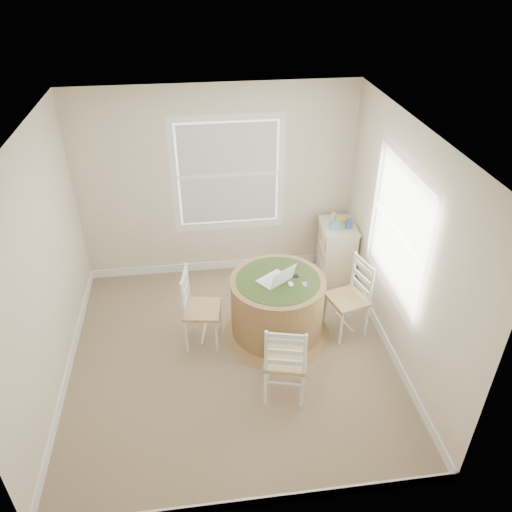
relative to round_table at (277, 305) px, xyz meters
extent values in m
cube|color=#92795C|center=(-0.56, -0.33, -0.44)|extent=(3.60, 3.60, 0.02)
cube|color=white|center=(-0.56, -0.33, 2.18)|extent=(3.60, 3.60, 0.02)
cube|color=beige|center=(-0.56, 1.48, 0.87)|extent=(3.60, 0.02, 2.60)
cube|color=beige|center=(-0.56, -2.14, 0.87)|extent=(3.60, 0.02, 2.60)
cube|color=beige|center=(-2.37, -0.33, 0.87)|extent=(0.02, 3.60, 2.60)
cube|color=beige|center=(1.25, -0.33, 0.87)|extent=(0.02, 3.60, 2.60)
cube|color=white|center=(-0.56, 1.46, -0.37)|extent=(3.60, 0.02, 0.12)
cube|color=white|center=(-0.56, -2.12, -0.37)|extent=(3.60, 0.02, 0.12)
cube|color=white|center=(-2.35, -0.33, -0.37)|extent=(0.02, 3.60, 0.12)
cube|color=white|center=(1.23, -0.33, -0.37)|extent=(0.02, 3.60, 0.12)
cylinder|color=olive|center=(0.00, 0.00, 0.00)|extent=(1.07, 1.07, 0.70)
cone|color=olive|center=(0.00, 0.00, -0.39)|extent=(1.27, 1.27, 0.08)
cylinder|color=olive|center=(0.00, 0.00, 0.34)|extent=(1.09, 1.09, 0.03)
cylinder|color=#3E4E22|center=(0.00, 0.00, 0.35)|extent=(0.95, 0.95, 0.01)
cone|color=#3E4E22|center=(0.00, 0.00, 0.30)|extent=(1.05, 1.05, 0.10)
cube|color=white|center=(-0.05, 0.01, 0.36)|extent=(0.41, 0.39, 0.02)
cube|color=silver|center=(-0.05, 0.01, 0.37)|extent=(0.30, 0.27, 0.00)
cube|color=black|center=(0.04, -0.11, 0.47)|extent=(0.32, 0.25, 0.22)
ellipsoid|color=white|center=(0.12, -0.10, 0.36)|extent=(0.06, 0.10, 0.03)
cube|color=#B7BABF|center=(0.28, -0.13, 0.36)|extent=(0.05, 0.09, 0.02)
cube|color=black|center=(0.21, 0.03, 0.36)|extent=(0.06, 0.05, 0.02)
cube|color=beige|center=(1.00, 1.08, -0.03)|extent=(0.45, 0.60, 0.79)
cube|color=beige|center=(1.00, 1.08, 0.37)|extent=(0.48, 0.63, 0.02)
cube|color=#BFA98D|center=(0.78, 1.10, -0.27)|extent=(0.04, 0.49, 0.17)
cube|color=#BFA98D|center=(0.78, 1.10, -0.03)|extent=(0.04, 0.49, 0.17)
cube|color=#BFA98D|center=(0.78, 1.10, 0.20)|extent=(0.04, 0.49, 0.17)
cube|color=#5898CA|center=(0.91, 0.99, 0.43)|extent=(0.13, 0.13, 0.10)
cube|color=#E1D14F|center=(1.08, 1.16, 0.41)|extent=(0.16, 0.11, 0.06)
cube|color=#3761A6|center=(1.11, 0.99, 0.44)|extent=(0.08, 0.08, 0.12)
cylinder|color=beige|center=(0.97, 1.26, 0.43)|extent=(0.07, 0.07, 0.09)
camera|label=1|loc=(-0.84, -4.47, 3.61)|focal=35.00mm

